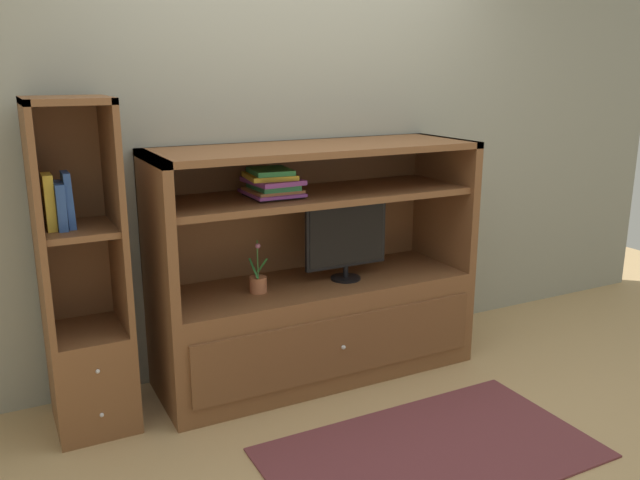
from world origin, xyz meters
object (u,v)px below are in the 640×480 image
(bookshelf_tall, at_px, (87,319))
(upright_book_row, at_px, (58,203))
(tv_monitor, at_px, (346,239))
(media_console, at_px, (315,302))
(magazine_stack, at_px, (272,183))
(potted_plant, at_px, (258,283))

(bookshelf_tall, distance_m, upright_book_row, 0.58)
(tv_monitor, xyz_separation_m, upright_book_row, (-1.47, 0.05, 0.33))
(media_console, xyz_separation_m, bookshelf_tall, (-1.23, 0.01, 0.12))
(bookshelf_tall, xyz_separation_m, upright_book_row, (-0.07, -0.01, 0.58))
(tv_monitor, distance_m, upright_book_row, 1.51)
(media_console, xyz_separation_m, magazine_stack, (-0.26, -0.01, 0.70))
(tv_monitor, distance_m, magazine_stack, 0.54)
(media_console, distance_m, bookshelf_tall, 1.24)
(potted_plant, bearing_deg, upright_book_row, 178.30)
(media_console, xyz_separation_m, upright_book_row, (-1.31, -0.01, 0.70))
(magazine_stack, relative_size, bookshelf_tall, 0.21)
(magazine_stack, bearing_deg, upright_book_row, 179.98)
(bookshelf_tall, relative_size, upright_book_row, 6.16)
(tv_monitor, height_order, magazine_stack, magazine_stack)
(tv_monitor, height_order, upright_book_row, upright_book_row)
(media_console, relative_size, magazine_stack, 5.46)
(tv_monitor, relative_size, upright_book_row, 1.94)
(tv_monitor, bearing_deg, magazine_stack, 173.39)
(upright_book_row, bearing_deg, media_console, 0.26)
(tv_monitor, relative_size, magazine_stack, 1.52)
(tv_monitor, height_order, bookshelf_tall, bookshelf_tall)
(media_console, height_order, bookshelf_tall, bookshelf_tall)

